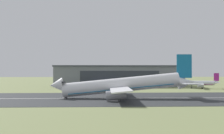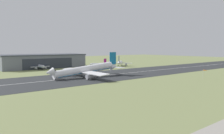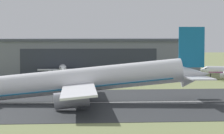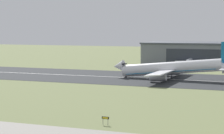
% 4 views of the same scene
% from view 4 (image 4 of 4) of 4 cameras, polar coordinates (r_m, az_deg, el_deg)
% --- Properties ---
extents(ground_plane, '(721.63, 721.63, 0.00)m').
position_cam_4_polar(ground_plane, '(119.43, 6.24, -5.11)').
color(ground_plane, '#7A8451').
extents(runway_strip, '(481.63, 50.65, 0.06)m').
position_cam_4_polar(runway_strip, '(178.99, 11.22, -1.75)').
color(runway_strip, '#2B2D30').
rests_on(runway_strip, ground_plane).
extents(runway_centreline, '(433.47, 0.70, 0.01)m').
position_cam_4_polar(runway_centreline, '(178.99, 11.22, -1.74)').
color(runway_centreline, silver).
rests_on(runway_centreline, runway_strip).
extents(hangar_building, '(77.27, 33.27, 12.67)m').
position_cam_4_polar(hangar_building, '(262.42, 12.79, 1.77)').
color(hangar_building, slate).
rests_on(hangar_building, ground_plane).
extents(airplane_landing, '(52.51, 47.98, 15.76)m').
position_cam_4_polar(airplane_landing, '(180.88, 7.79, -0.18)').
color(airplane_landing, white).
rests_on(airplane_landing, ground_plane).
extents(airplane_parked_west, '(16.58, 19.16, 8.57)m').
position_cam_4_polar(airplane_parked_west, '(246.19, 10.16, 0.81)').
color(airplane_parked_west, silver).
rests_on(airplane_parked_west, ground_plane).
extents(runway_sign, '(1.68, 0.13, 1.81)m').
position_cam_4_polar(runway_sign, '(96.18, -0.86, -6.75)').
color(runway_sign, '#4C4C51').
rests_on(runway_sign, ground_plane).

